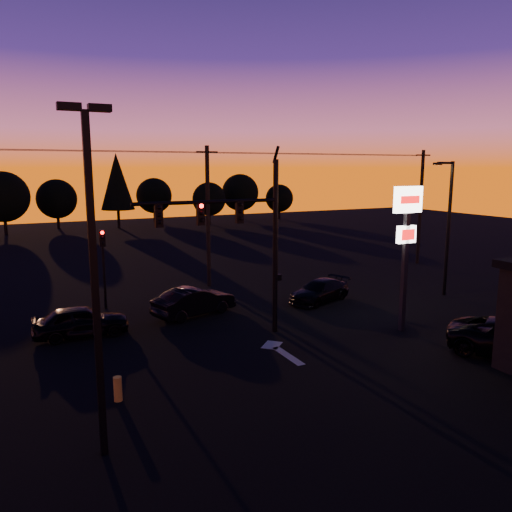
{
  "coord_description": "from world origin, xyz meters",
  "views": [
    {
      "loc": [
        -9.26,
        -15.89,
        7.62
      ],
      "look_at": [
        1.0,
        5.0,
        3.5
      ],
      "focal_mm": 35.0,
      "sensor_mm": 36.0,
      "label": 1
    }
  ],
  "objects_px": {
    "secondary_signal": "(103,257)",
    "bollard": "(118,389)",
    "car_right": "(320,291)",
    "pylon_sign": "(407,228)",
    "car_left": "(81,321)",
    "car_mid": "(194,301)",
    "traffic_signal_mast": "(244,230)",
    "parking_lot_light": "(93,262)",
    "streetlight": "(448,223)"
  },
  "relations": [
    {
      "from": "secondary_signal",
      "to": "bollard",
      "type": "distance_m",
      "value": 11.84
    },
    {
      "from": "secondary_signal",
      "to": "bollard",
      "type": "relative_size",
      "value": 5.22
    },
    {
      "from": "bollard",
      "to": "car_right",
      "type": "xyz_separation_m",
      "value": [
        12.92,
        7.59,
        0.2
      ]
    },
    {
      "from": "pylon_sign",
      "to": "car_left",
      "type": "bearing_deg",
      "value": 157.16
    },
    {
      "from": "pylon_sign",
      "to": "bollard",
      "type": "bearing_deg",
      "value": -173.7
    },
    {
      "from": "bollard",
      "to": "car_mid",
      "type": "xyz_separation_m",
      "value": [
        5.52,
        8.19,
        0.32
      ]
    },
    {
      "from": "traffic_signal_mast",
      "to": "pylon_sign",
      "type": "xyz_separation_m",
      "value": [
        7.1,
        -2.49,
        -0.02
      ]
    },
    {
      "from": "parking_lot_light",
      "to": "car_left",
      "type": "distance_m",
      "value": 11.29
    },
    {
      "from": "pylon_sign",
      "to": "traffic_signal_mast",
      "type": "bearing_deg",
      "value": 160.64
    },
    {
      "from": "streetlight",
      "to": "bollard",
      "type": "bearing_deg",
      "value": -164.96
    },
    {
      "from": "parking_lot_light",
      "to": "streetlight",
      "type": "distance_m",
      "value": 23.05
    },
    {
      "from": "car_right",
      "to": "secondary_signal",
      "type": "bearing_deg",
      "value": -129.65
    },
    {
      "from": "secondary_signal",
      "to": "car_left",
      "type": "relative_size",
      "value": 1.03
    },
    {
      "from": "traffic_signal_mast",
      "to": "parking_lot_light",
      "type": "bearing_deg",
      "value": -136.63
    },
    {
      "from": "parking_lot_light",
      "to": "pylon_sign",
      "type": "distance_m",
      "value": 15.19
    },
    {
      "from": "pylon_sign",
      "to": "streetlight",
      "type": "bearing_deg",
      "value": 30.08
    },
    {
      "from": "car_mid",
      "to": "streetlight",
      "type": "bearing_deg",
      "value": -117.46
    },
    {
      "from": "car_mid",
      "to": "traffic_signal_mast",
      "type": "bearing_deg",
      "value": 175.2
    },
    {
      "from": "bollard",
      "to": "car_mid",
      "type": "relative_size",
      "value": 0.19
    },
    {
      "from": "traffic_signal_mast",
      "to": "car_mid",
      "type": "distance_m",
      "value": 6.01
    },
    {
      "from": "bollard",
      "to": "car_left",
      "type": "distance_m",
      "value": 7.31
    },
    {
      "from": "traffic_signal_mast",
      "to": "secondary_signal",
      "type": "xyz_separation_m",
      "value": [
        -4.9,
        7.49,
        -2.07
      ]
    },
    {
      "from": "bollard",
      "to": "car_left",
      "type": "height_order",
      "value": "car_left"
    },
    {
      "from": "car_left",
      "to": "car_right",
      "type": "distance_m",
      "value": 13.16
    },
    {
      "from": "car_mid",
      "to": "car_left",
      "type": "bearing_deg",
      "value": 81.58
    },
    {
      "from": "traffic_signal_mast",
      "to": "secondary_signal",
      "type": "relative_size",
      "value": 1.97
    },
    {
      "from": "pylon_sign",
      "to": "car_right",
      "type": "relative_size",
      "value": 1.59
    },
    {
      "from": "traffic_signal_mast",
      "to": "pylon_sign",
      "type": "relative_size",
      "value": 1.26
    },
    {
      "from": "secondary_signal",
      "to": "car_mid",
      "type": "distance_m",
      "value": 5.58
    },
    {
      "from": "pylon_sign",
      "to": "car_right",
      "type": "height_order",
      "value": "pylon_sign"
    },
    {
      "from": "traffic_signal_mast",
      "to": "secondary_signal",
      "type": "bearing_deg",
      "value": 123.19
    },
    {
      "from": "bollard",
      "to": "car_right",
      "type": "relative_size",
      "value": 0.19
    },
    {
      "from": "streetlight",
      "to": "bollard",
      "type": "relative_size",
      "value": 9.6
    },
    {
      "from": "secondary_signal",
      "to": "car_right",
      "type": "height_order",
      "value": "secondary_signal"
    },
    {
      "from": "parking_lot_light",
      "to": "car_mid",
      "type": "bearing_deg",
      "value": 59.95
    },
    {
      "from": "secondary_signal",
      "to": "streetlight",
      "type": "height_order",
      "value": "streetlight"
    },
    {
      "from": "secondary_signal",
      "to": "pylon_sign",
      "type": "xyz_separation_m",
      "value": [
        12.0,
        -9.99,
        2.05
      ]
    },
    {
      "from": "parking_lot_light",
      "to": "car_right",
      "type": "xyz_separation_m",
      "value": [
        13.88,
        10.59,
        -4.65
      ]
    },
    {
      "from": "bollard",
      "to": "parking_lot_light",
      "type": "bearing_deg",
      "value": -107.58
    },
    {
      "from": "pylon_sign",
      "to": "car_mid",
      "type": "distance_m",
      "value": 11.26
    },
    {
      "from": "secondary_signal",
      "to": "car_left",
      "type": "distance_m",
      "value": 5.03
    },
    {
      "from": "pylon_sign",
      "to": "parking_lot_light",
      "type": "bearing_deg",
      "value": -162.77
    },
    {
      "from": "parking_lot_light",
      "to": "car_left",
      "type": "relative_size",
      "value": 2.17
    },
    {
      "from": "pylon_sign",
      "to": "streetlight",
      "type": "height_order",
      "value": "streetlight"
    },
    {
      "from": "parking_lot_light",
      "to": "car_left",
      "type": "xyz_separation_m",
      "value": [
        0.71,
        10.3,
        -4.55
      ]
    },
    {
      "from": "parking_lot_light",
      "to": "bollard",
      "type": "relative_size",
      "value": 10.97
    },
    {
      "from": "pylon_sign",
      "to": "car_left",
      "type": "distance_m",
      "value": 15.54
    },
    {
      "from": "parking_lot_light",
      "to": "car_mid",
      "type": "distance_m",
      "value": 13.7
    },
    {
      "from": "parking_lot_light",
      "to": "streetlight",
      "type": "relative_size",
      "value": 1.14
    },
    {
      "from": "car_left",
      "to": "pylon_sign",
      "type": "bearing_deg",
      "value": -110.84
    }
  ]
}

